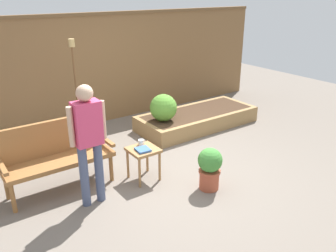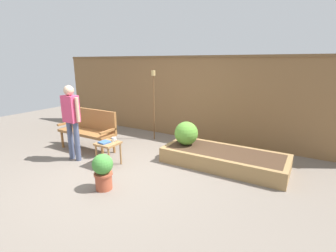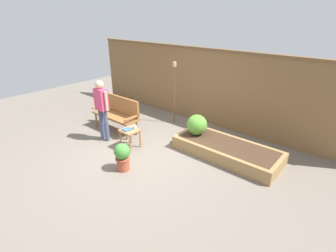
% 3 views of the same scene
% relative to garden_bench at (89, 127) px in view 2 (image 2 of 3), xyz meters
% --- Properties ---
extents(ground_plane, '(14.00, 14.00, 0.00)m').
position_rel_garden_bench_xyz_m(ground_plane, '(1.41, -0.57, -0.54)').
color(ground_plane, '#70665B').
extents(fence_back, '(8.40, 0.14, 2.16)m').
position_rel_garden_bench_xyz_m(fence_back, '(1.41, 2.03, 0.55)').
color(fence_back, brown).
rests_on(fence_back, ground_plane).
extents(garden_bench, '(1.44, 0.48, 0.94)m').
position_rel_garden_bench_xyz_m(garden_bench, '(0.00, 0.00, 0.00)').
color(garden_bench, '#936033').
rests_on(garden_bench, ground_plane).
extents(side_table, '(0.40, 0.40, 0.48)m').
position_rel_garden_bench_xyz_m(side_table, '(1.06, -0.50, -0.15)').
color(side_table, '#9E7042').
rests_on(side_table, ground_plane).
extents(cup_on_table, '(0.11, 0.08, 0.08)m').
position_rel_garden_bench_xyz_m(cup_on_table, '(1.11, -0.37, -0.03)').
color(cup_on_table, white).
rests_on(cup_on_table, side_table).
extents(book_on_table, '(0.20, 0.21, 0.03)m').
position_rel_garden_bench_xyz_m(book_on_table, '(1.03, -0.55, -0.05)').
color(book_on_table, '#38609E').
rests_on(book_on_table, side_table).
extents(potted_boxwood, '(0.33, 0.33, 0.60)m').
position_rel_garden_bench_xyz_m(potted_boxwood, '(1.66, -1.24, -0.22)').
color(potted_boxwood, '#A84C33').
rests_on(potted_boxwood, ground_plane).
extents(raised_planter_bed, '(2.40, 1.00, 0.30)m').
position_rel_garden_bench_xyz_m(raised_planter_bed, '(3.03, 0.66, -0.39)').
color(raised_planter_bed, '#997547').
rests_on(raised_planter_bed, ground_plane).
extents(shrub_near_bench, '(0.50, 0.50, 0.50)m').
position_rel_garden_bench_xyz_m(shrub_near_bench, '(2.20, 0.64, 0.00)').
color(shrub_near_bench, brown).
rests_on(shrub_near_bench, raised_planter_bed).
extents(tiki_torch, '(0.10, 0.10, 1.80)m').
position_rel_garden_bench_xyz_m(tiki_torch, '(0.88, 1.40, 0.68)').
color(tiki_torch, brown).
rests_on(tiki_torch, ground_plane).
extents(person_by_bench, '(0.47, 0.20, 1.56)m').
position_rel_garden_bench_xyz_m(person_by_bench, '(0.23, -0.64, 0.39)').
color(person_by_bench, '#475170').
rests_on(person_by_bench, ground_plane).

